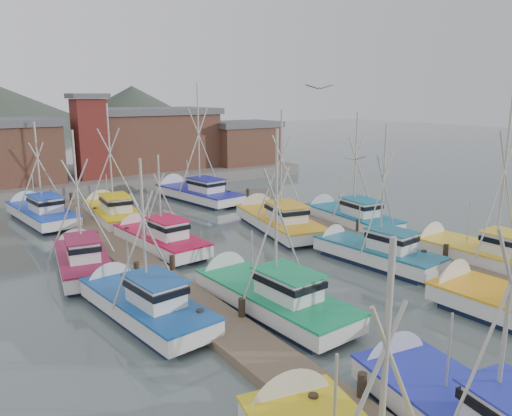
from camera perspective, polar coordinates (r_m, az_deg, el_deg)
ground at (r=26.77m, az=7.05°, el=-8.37°), size 260.00×260.00×0.00m
dock_left at (r=26.41m, az=-10.61°, el=-8.31°), size 2.30×46.00×1.50m
dock_right at (r=34.07m, az=11.52°, el=-3.49°), size 2.30×46.00×1.50m
quay at (r=58.81m, az=-17.29°, el=3.43°), size 44.00×16.00×1.20m
shed_center at (r=60.30m, az=-12.06°, el=7.86°), size 14.84×9.54×6.90m
shed_right at (r=62.74m, az=-1.55°, el=7.54°), size 8.48×6.36×5.20m
lookout_tower at (r=53.86m, az=-18.43°, el=7.85°), size 3.60×3.60×8.50m
boat_4 at (r=23.21m, az=1.08°, el=-9.88°), size 3.67×9.43×9.07m
boat_5 at (r=30.04m, az=12.91°, el=-4.85°), size 3.45×8.49×8.72m
boat_6 at (r=22.98m, az=-13.10°, el=-10.48°), size 3.62×8.75×7.81m
boat_7 at (r=31.57m, az=24.45°, el=-4.83°), size 4.27×9.52×10.64m
boat_8 at (r=32.48m, az=-11.31°, el=-3.44°), size 3.46×8.77×6.79m
boat_9 at (r=36.45m, az=2.29°, el=-1.39°), size 5.06×10.51×9.58m
boat_10 at (r=29.71m, az=-19.31°, el=-5.47°), size 3.76×8.47×8.50m
boat_11 at (r=38.19m, az=10.36°, el=-0.93°), size 3.74×9.10×9.25m
boat_12 at (r=40.62m, az=-16.19°, el=-0.41°), size 3.92×9.47×9.82m
boat_13 at (r=46.81m, az=-7.00°, el=1.73°), size 4.65×10.65×11.60m
boat_14 at (r=42.28m, az=-23.48°, el=-0.47°), size 3.95×9.70×8.51m
gull_near at (r=22.36m, az=7.24°, el=13.51°), size 1.55×0.62×0.24m
gull_far at (r=29.77m, az=11.31°, el=5.51°), size 1.55×0.65×0.24m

